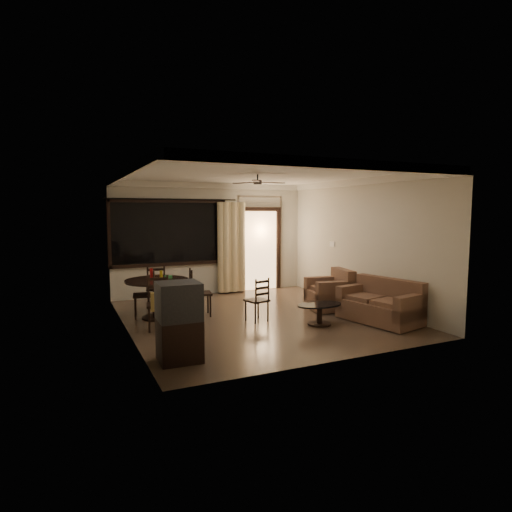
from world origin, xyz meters
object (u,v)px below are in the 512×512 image
dining_table (157,288)px  armchair (331,293)px  dining_chair_east (200,302)px  sofa (381,305)px  side_chair (257,308)px  dining_chair_west (145,303)px  dining_chair_north (156,296)px  coffee_table (320,311)px  tv_cabinet (179,322)px  dining_chair_south (159,313)px

dining_table → armchair: size_ratio=1.26×
dining_chair_east → armchair: (2.71, -0.66, 0.07)m
sofa → side_chair: side_chair is taller
dining_chair_west → armchair: 3.87m
armchair → side_chair: armchair is taller
armchair → dining_chair_west: bearing=175.9°
dining_chair_north → coffee_table: 3.54m
armchair → coffee_table: bearing=-123.9°
dining_chair_east → dining_chair_north: (-0.69, 0.92, 0.00)m
dining_chair_west → tv_cabinet: tv_cabinet is taller
dining_table → coffee_table: size_ratio=1.38×
dining_chair_north → armchair: size_ratio=0.98×
side_chair → dining_chair_east: bearing=-59.1°
dining_chair_north → dining_chair_east: bearing=136.8°
dining_table → dining_chair_north: (0.14, 0.77, -0.32)m
dining_table → coffee_table: 3.17m
dining_chair_west → sofa: (4.01, -2.21, 0.04)m
coffee_table → armchair: bearing=45.9°
dining_chair_east → sofa: 3.54m
dining_chair_south → dining_chair_north: size_ratio=1.00×
tv_cabinet → dining_chair_east: bearing=67.9°
dining_chair_south → coffee_table: (2.77, -0.91, -0.05)m
armchair → coffee_table: size_ratio=1.09×
dining_table → dining_chair_north: 0.85m
coffee_table → dining_chair_west: bearing=146.2°
dining_chair_north → coffee_table: (2.48, -2.53, -0.02)m
side_chair → dining_table: bearing=-44.6°
dining_chair_south → tv_cabinet: 1.73m
dining_chair_south → dining_chair_north: 1.64m
dining_table → dining_chair_south: size_ratio=1.29×
dining_table → dining_chair_north: size_ratio=1.29×
dining_chair_west → dining_chair_south: same height
dining_chair_east → tv_cabinet: (-1.05, -2.41, 0.28)m
dining_chair_west → armchair: dining_chair_west is taller
tv_cabinet → dining_table: bearing=86.4°
dining_table → tv_cabinet: tv_cabinet is taller
dining_chair_south → dining_chair_east: bearing=45.7°
dining_table → armchair: dining_table is taller
dining_chair_east → dining_chair_north: same height
sofa → armchair: size_ratio=1.67×
dining_chair_north → sofa: (3.66, -2.84, 0.04)m
dining_chair_west → dining_chair_east: 1.08m
side_chair → coffee_table: bearing=130.0°
dining_chair_east → sofa: (2.97, -1.92, 0.04)m
dining_table → dining_chair_west: (-0.22, 0.15, -0.32)m
dining_table → sofa: 4.33m
dining_chair_east → coffee_table: dining_chair_east is taller
sofa → coffee_table: sofa is taller
dining_chair_north → sofa: bearing=152.2°
dining_chair_east → armchair: dining_chair_east is taller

